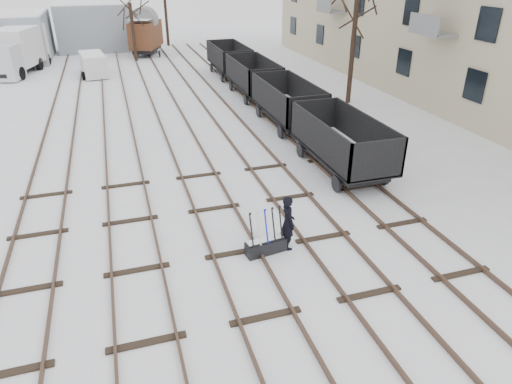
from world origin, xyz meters
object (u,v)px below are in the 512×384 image
box_van_wagon (146,34)px  lorry (17,50)px  worker (288,222)px  freight_wagon_a (341,150)px  panel_van (93,64)px  ground_frame (266,245)px

box_van_wagon → lorry: lorry is taller
worker → box_van_wagon: size_ratio=0.36×
freight_wagon_a → panel_van: (-10.23, 22.39, -0.01)m
freight_wagon_a → box_van_wagon: size_ratio=1.17×
freight_wagon_a → panel_van: size_ratio=1.42×
worker → lorry: (-11.63, 30.21, 0.87)m
worker → lorry: lorry is taller
ground_frame → freight_wagon_a: 7.20m
panel_van → box_van_wagon: bearing=51.1°
lorry → panel_van: bearing=-11.3°
worker → box_van_wagon: 35.25m
worker → panel_van: 27.99m
worker → box_van_wagon: box_van_wagon is taller
worker → panel_van: worker is taller
freight_wagon_a → box_van_wagon: 30.73m
ground_frame → lorry: (-10.88, 30.31, 1.49)m
lorry → box_van_wagon: bearing=40.5°
worker → panel_van: (-5.91, 27.36, -0.01)m
worker → box_van_wagon: (-1.03, 35.21, 1.07)m
box_van_wagon → lorry: size_ratio=0.63×
box_van_wagon → worker: bearing=-67.2°
worker → freight_wagon_a: bearing=-42.4°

